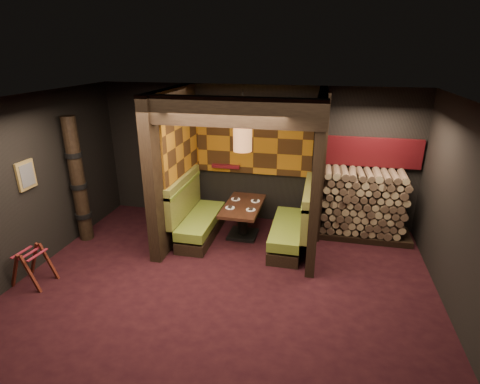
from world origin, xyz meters
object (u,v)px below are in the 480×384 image
object	(u,v)px
booth_bench_right	(293,227)
totem_column	(78,181)
booth_bench_left	(196,218)
luggage_rack	(32,265)
firewood_stack	(367,205)
pendant_lamp	(243,139)
dining_table	(243,216)

from	to	relation	value
booth_bench_right	totem_column	world-z (taller)	totem_column
booth_bench_left	luggage_rack	distance (m)	2.89
luggage_rack	firewood_stack	size ratio (longest dim) A/B	0.37
totem_column	firewood_stack	bearing A→B (deg)	13.19
pendant_lamp	dining_table	bearing A→B (deg)	90.00
firewood_stack	totem_column	bearing A→B (deg)	-166.81
booth_bench_left	booth_bench_right	world-z (taller)	same
totem_column	firewood_stack	world-z (taller)	totem_column
booth_bench_left	totem_column	bearing A→B (deg)	-165.25
luggage_rack	booth_bench_left	bearing A→B (deg)	45.88
dining_table	totem_column	xyz separation A→B (m)	(-2.99, -0.76, 0.74)
dining_table	booth_bench_left	bearing A→B (deg)	-166.84
dining_table	totem_column	world-z (taller)	totem_column
totem_column	firewood_stack	xyz separation A→B (m)	(5.33, 1.25, -0.51)
booth_bench_right	firewood_stack	xyz separation A→B (m)	(1.35, 0.70, 0.28)
pendant_lamp	totem_column	xyz separation A→B (m)	(-2.99, -0.71, -0.80)
booth_bench_right	totem_column	xyz separation A→B (m)	(-3.98, -0.55, 0.79)
booth_bench_right	pendant_lamp	xyz separation A→B (m)	(-1.00, 0.16, 1.58)
dining_table	firewood_stack	bearing A→B (deg)	11.79
dining_table	luggage_rack	xyz separation A→B (m)	(-2.91, -2.28, -0.12)
firewood_stack	booth_bench_right	bearing A→B (deg)	-152.65
booth_bench_right	totem_column	bearing A→B (deg)	-172.14
booth_bench_right	dining_table	distance (m)	1.02
dining_table	totem_column	size ratio (longest dim) A/B	0.54
luggage_rack	dining_table	bearing A→B (deg)	38.13
booth_bench_right	totem_column	distance (m)	4.10
luggage_rack	firewood_stack	bearing A→B (deg)	27.80
booth_bench_right	dining_table	size ratio (longest dim) A/B	1.24
booth_bench_left	luggage_rack	world-z (taller)	booth_bench_left
booth_bench_left	pendant_lamp	bearing A→B (deg)	10.09
dining_table	pendant_lamp	distance (m)	1.54
booth_bench_right	luggage_rack	world-z (taller)	booth_bench_right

